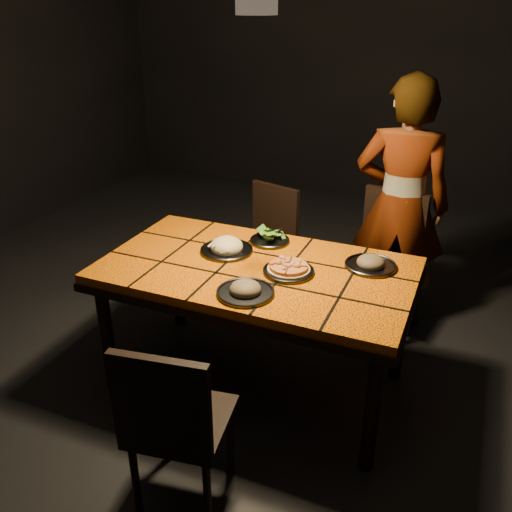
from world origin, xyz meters
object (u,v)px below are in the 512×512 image
at_px(dining_table, 256,279).
at_px(chair_far_right, 386,252).
at_px(diner, 401,206).
at_px(chair_far_left, 267,238).
at_px(plate_pizza, 289,270).
at_px(chair_near, 173,420).
at_px(plate_pasta, 227,248).

bearing_deg(dining_table, chair_far_right, 60.95).
bearing_deg(diner, chair_far_left, 1.76).
xyz_separation_m(chair_far_left, diner, (0.87, 0.09, 0.33)).
xyz_separation_m(dining_table, chair_far_left, (-0.31, 0.92, -0.19)).
bearing_deg(chair_far_right, plate_pizza, -99.67).
bearing_deg(diner, chair_far_right, 57.28).
bearing_deg(chair_near, chair_far_right, -113.63).
relative_size(chair_near, diner, 0.53).
xyz_separation_m(chair_far_left, plate_pasta, (0.09, -0.82, 0.29)).
relative_size(plate_pizza, plate_pasta, 0.90).
relative_size(dining_table, diner, 0.99).
height_order(dining_table, chair_near, chair_near).
bearing_deg(chair_far_right, chair_far_left, -169.78).
bearing_deg(chair_far_left, chair_near, -63.67).
height_order(chair_near, diner, diner).
distance_m(chair_far_left, plate_pasta, 0.88).
xyz_separation_m(chair_near, plate_pizza, (0.15, 0.90, 0.28)).
distance_m(chair_far_right, diner, 0.31).
bearing_deg(plate_pasta, dining_table, -24.24).
bearing_deg(plate_pizza, chair_far_left, 117.85).
bearing_deg(diner, chair_near, 70.57).
distance_m(dining_table, chair_near, 0.93).
xyz_separation_m(dining_table, plate_pasta, (-0.22, 0.10, 0.10)).
relative_size(diner, plate_pizza, 6.25).
xyz_separation_m(diner, plate_pizza, (-0.38, -1.02, -0.05)).
bearing_deg(chair_far_left, chair_far_right, 15.91).
relative_size(chair_far_left, plate_pasta, 2.92).
relative_size(chair_near, chair_far_left, 1.02).
distance_m(chair_far_left, diner, 0.94).
height_order(diner, plate_pasta, diner).
bearing_deg(chair_near, dining_table, -97.04).
relative_size(dining_table, chair_far_right, 1.77).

